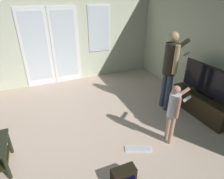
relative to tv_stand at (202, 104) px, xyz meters
name	(u,v)px	position (x,y,z in m)	size (l,w,h in m)	color
ground_plane	(73,144)	(-2.74, 0.15, -0.23)	(6.24, 5.52, 0.02)	beige
wall_back_with_doors	(47,37)	(-2.70, 2.88, 1.07)	(6.24, 0.09, 2.65)	beige
wall_right_plain	(221,50)	(0.35, 0.15, 1.09)	(0.06, 5.52, 2.62)	beige
tv_stand	(202,104)	(0.00, 0.00, 0.00)	(0.46, 1.33, 0.44)	#2E2515
flat_screen_tv	(208,81)	(0.00, 0.00, 0.54)	(0.08, 1.22, 0.62)	black
person_adult	(170,65)	(-0.58, 0.49, 0.78)	(0.70, 0.45, 1.67)	#383E54
person_child	(174,110)	(-1.18, -0.43, 0.42)	(0.48, 0.29, 1.07)	tan
backpack	(124,176)	(-2.26, -0.84, -0.11)	(0.34, 0.20, 0.23)	black
loose_keyboard	(138,149)	(-1.77, -0.41, -0.21)	(0.46, 0.29, 0.02)	white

